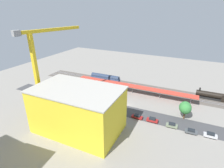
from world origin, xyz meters
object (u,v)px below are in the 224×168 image
(box_truck_0, at_px, (94,106))
(traffic_light, at_px, (75,86))
(parked_car_1, at_px, (191,132))
(parked_car_0, at_px, (210,135))
(street_tree_3, at_px, (56,80))
(street_tree_2, at_px, (74,86))
(tower_crane, at_px, (41,67))
(freight_coach_far, at_px, (105,79))
(construction_building, at_px, (78,110))
(street_tree_0, at_px, (185,107))
(box_truck_2, at_px, (77,102))
(platform_canopy_near, at_px, (132,86))
(street_tree_1, at_px, (185,108))
(box_truck_1, at_px, (81,103))
(parked_car_4, at_px, (137,117))
(locomotive, at_px, (213,96))
(parked_car_3, at_px, (152,120))
(parked_car_2, at_px, (172,125))

(box_truck_0, distance_m, traffic_light, 20.67)
(parked_car_1, bearing_deg, traffic_light, -8.60)
(parked_car_0, height_order, street_tree_3, street_tree_3)
(street_tree_2, height_order, street_tree_3, street_tree_3)
(tower_crane, bearing_deg, parked_car_0, -167.70)
(freight_coach_far, xyz_separation_m, traffic_light, (8.02, 19.56, 1.45))
(construction_building, xyz_separation_m, street_tree_2, (20.62, -24.61, -3.79))
(tower_crane, bearing_deg, street_tree_0, -156.57)
(box_truck_2, xyz_separation_m, street_tree_3, (21.83, -10.46, 3.35))
(street_tree_2, bearing_deg, street_tree_3, -3.71)
(parked_car_1, distance_m, tower_crane, 62.28)
(platform_canopy_near, relative_size, street_tree_1, 8.89)
(street_tree_2, xyz_separation_m, street_tree_3, (13.01, -0.84, 0.58))
(construction_building, bearing_deg, parked_car_1, -158.93)
(box_truck_1, xyz_separation_m, traffic_light, (10.89, -10.03, 2.97))
(parked_car_4, bearing_deg, locomotive, -131.07)
(parked_car_3, xyz_separation_m, street_tree_0, (-11.17, -8.99, 4.12))
(parked_car_2, bearing_deg, box_truck_1, 2.43)
(box_truck_2, bearing_deg, box_truck_0, 179.10)
(freight_coach_far, relative_size, street_tree_0, 2.53)
(parked_car_0, bearing_deg, construction_building, 20.03)
(box_truck_0, relative_size, street_tree_2, 1.31)
(platform_canopy_near, bearing_deg, parked_car_1, 144.08)
(traffic_light, bearing_deg, box_truck_0, 150.77)
(construction_building, relative_size, street_tree_2, 4.72)
(box_truck_0, height_order, street_tree_3, street_tree_3)
(box_truck_1, bearing_deg, parked_car_2, -177.57)
(construction_building, height_order, street_tree_1, construction_building)
(parked_car_1, xyz_separation_m, parked_car_4, (21.17, -0.63, 0.03))
(freight_coach_far, distance_m, box_truck_1, 29.77)
(parked_car_1, relative_size, street_tree_1, 0.60)
(street_tree_0, bearing_deg, box_truck_0, 16.22)
(parked_car_2, distance_m, traffic_light, 52.97)
(locomotive, height_order, street_tree_0, street_tree_0)
(box_truck_2, distance_m, street_tree_3, 24.44)
(parked_car_3, xyz_separation_m, street_tree_2, (44.67, -7.77, 3.65))
(parked_car_2, distance_m, construction_building, 36.62)
(freight_coach_far, relative_size, parked_car_0, 4.11)
(street_tree_1, bearing_deg, platform_canopy_near, -26.32)
(tower_crane, bearing_deg, construction_building, 171.78)
(box_truck_1, xyz_separation_m, street_tree_2, (11.13, -9.80, 2.90))
(parked_car_1, distance_m, box_truck_1, 48.36)
(locomotive, distance_m, construction_building, 68.38)
(parked_car_0, height_order, tower_crane, tower_crane)
(parked_car_0, bearing_deg, traffic_light, -7.25)
(parked_car_3, bearing_deg, box_truck_1, 3.46)
(parked_car_2, bearing_deg, parked_car_3, -2.02)
(locomotive, distance_m, box_truck_0, 60.18)
(platform_canopy_near, relative_size, box_truck_2, 7.95)
(construction_building, relative_size, traffic_light, 4.55)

